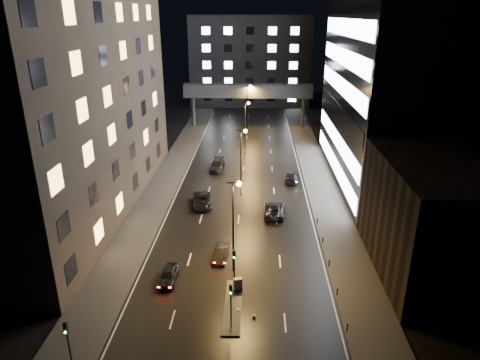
{
  "coord_description": "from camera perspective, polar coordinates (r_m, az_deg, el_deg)",
  "views": [
    {
      "loc": [
        2.3,
        -30.58,
        25.41
      ],
      "look_at": [
        0.03,
        24.11,
        4.0
      ],
      "focal_mm": 32.0,
      "sensor_mm": 36.0,
      "label": 1
    }
  ],
  "objects": [
    {
      "name": "ground",
      "position": [
        75.05,
        0.48,
        1.57
      ],
      "size": [
        160.0,
        160.0,
        0.0
      ],
      "primitive_type": "plane",
      "color": "black",
      "rests_on": "ground"
    },
    {
      "name": "sidewalk_left",
      "position": [
        71.84,
        -9.67,
        0.4
      ],
      "size": [
        5.0,
        110.0,
        0.15
      ],
      "primitive_type": "cube",
      "color": "#383533",
      "rests_on": "ground"
    },
    {
      "name": "sidewalk_right",
      "position": [
        71.04,
        10.47,
        0.1
      ],
      "size": [
        5.0,
        110.0,
        0.15
      ],
      "primitive_type": "cube",
      "color": "#383533",
      "rests_on": "ground"
    },
    {
      "name": "building_left",
      "position": [
        60.19,
        -22.74,
        14.63
      ],
      "size": [
        15.0,
        48.0,
        40.0
      ],
      "primitive_type": "cube",
      "color": "#2D2319",
      "rests_on": "ground"
    },
    {
      "name": "building_right_low",
      "position": [
        47.5,
        24.1,
        -4.75
      ],
      "size": [
        10.0,
        18.0,
        12.0
      ],
      "primitive_type": "cube",
      "color": "black",
      "rests_on": "ground"
    },
    {
      "name": "building_right_glass",
      "position": [
        70.4,
        22.27,
        17.51
      ],
      "size": [
        20.0,
        36.0,
        45.0
      ],
      "primitive_type": "cube",
      "color": "black",
      "rests_on": "ground"
    },
    {
      "name": "building_far",
      "position": [
        129.25,
        1.4,
        15.62
      ],
      "size": [
        34.0,
        14.0,
        25.0
      ],
      "primitive_type": "cube",
      "color": "#333335",
      "rests_on": "ground"
    },
    {
      "name": "skybridge",
      "position": [
        102.04,
        1.07,
        11.73
      ],
      "size": [
        30.0,
        3.0,
        10.0
      ],
      "color": "#333335",
      "rests_on": "ground"
    },
    {
      "name": "median_island",
      "position": [
        41.32,
        -0.93,
        -16.46
      ],
      "size": [
        1.6,
        8.0,
        0.15
      ],
      "primitive_type": "cube",
      "color": "#383533",
      "rests_on": "ground"
    },
    {
      "name": "traffic_signal_near",
      "position": [
        41.62,
        -0.76,
        -11.07
      ],
      "size": [
        0.28,
        0.34,
        4.4
      ],
      "color": "black",
      "rests_on": "median_island"
    },
    {
      "name": "traffic_signal_far",
      "position": [
        37.1,
        -1.23,
        -15.62
      ],
      "size": [
        0.28,
        0.34,
        4.4
      ],
      "color": "black",
      "rests_on": "median_island"
    },
    {
      "name": "traffic_signal_corner",
      "position": [
        36.04,
        -22.01,
        -19.06
      ],
      "size": [
        0.28,
        0.34,
        4.4
      ],
      "color": "black",
      "rests_on": "ground"
    },
    {
      "name": "bollard_row",
      "position": [
        45.39,
        12.29,
        -12.56
      ],
      "size": [
        0.12,
        25.12,
        0.9
      ],
      "color": "black",
      "rests_on": "ground"
    },
    {
      "name": "streetlight_near",
      "position": [
        43.02,
        -0.71,
        -4.72
      ],
      "size": [
        1.45,
        0.5,
        10.15
      ],
      "color": "black",
      "rests_on": "ground"
    },
    {
      "name": "streetlight_mid_a",
      "position": [
        61.59,
        0.27,
        3.48
      ],
      "size": [
        1.45,
        0.5,
        10.15
      ],
      "color": "black",
      "rests_on": "ground"
    },
    {
      "name": "streetlight_mid_b",
      "position": [
        80.85,
        0.8,
        7.83
      ],
      "size": [
        1.45,
        0.5,
        10.15
      ],
      "color": "black",
      "rests_on": "ground"
    },
    {
      "name": "streetlight_far",
      "position": [
        100.4,
        1.13,
        10.5
      ],
      "size": [
        1.45,
        0.5,
        10.15
      ],
      "color": "black",
      "rests_on": "ground"
    },
    {
      "name": "car_away_a",
      "position": [
        44.86,
        -9.52,
        -12.38
      ],
      "size": [
        1.78,
        4.19,
        1.41
      ],
      "primitive_type": "imported",
      "rotation": [
        0.0,
        0.0,
        -0.03
      ],
      "color": "black",
      "rests_on": "ground"
    },
    {
      "name": "car_away_b",
      "position": [
        48.01,
        -2.54,
        -9.69
      ],
      "size": [
        1.74,
        4.12,
        1.32
      ],
      "primitive_type": "imported",
      "rotation": [
        0.0,
        0.0,
        -0.08
      ],
      "color": "black",
      "rests_on": "ground"
    },
    {
      "name": "car_away_c",
      "position": [
        60.56,
        -5.08,
        -2.73
      ],
      "size": [
        3.3,
        5.86,
        1.54
      ],
      "primitive_type": "imported",
      "rotation": [
        0.0,
        0.0,
        0.14
      ],
      "color": "black",
      "rests_on": "ground"
    },
    {
      "name": "car_away_d",
      "position": [
        74.2,
        -3.04,
        1.95
      ],
      "size": [
        2.35,
        5.5,
        1.58
      ],
      "primitive_type": "imported",
      "rotation": [
        0.0,
        0.0,
        -0.02
      ],
      "color": "black",
      "rests_on": "ground"
    },
    {
      "name": "car_toward_a",
      "position": [
        57.75,
        4.6,
        -3.97
      ],
      "size": [
        2.84,
        5.62,
        1.52
      ],
      "primitive_type": "imported",
      "rotation": [
        0.0,
        0.0,
        3.08
      ],
      "color": "black",
      "rests_on": "ground"
    },
    {
      "name": "car_toward_b",
      "position": [
        69.43,
        6.91,
        0.35
      ],
      "size": [
        2.55,
        4.99,
        1.39
      ],
      "primitive_type": "imported",
      "rotation": [
        0.0,
        0.0,
        3.01
      ],
      "color": "black",
      "rests_on": "ground"
    },
    {
      "name": "utility_cabinet",
      "position": [
        42.71,
        -0.29,
        -13.76
      ],
      "size": [
        0.95,
        0.76,
        1.38
      ],
      "primitive_type": "cube",
      "rotation": [
        0.0,
        0.0,
        0.36
      ],
      "color": "#49494B",
      "rests_on": "median_island"
    },
    {
      "name": "cone_a",
      "position": [
        40.63,
        -0.3,
        -16.93
      ],
      "size": [
        0.36,
        0.36,
        0.46
      ],
      "primitive_type": "cone",
      "rotation": [
        0.0,
        0.0,
        -0.0
      ],
      "color": "#FF490D",
      "rests_on": "ground"
    },
    {
      "name": "cone_b",
      "position": [
        39.97,
        1.9,
        -17.67
      ],
      "size": [
        0.39,
        0.39,
        0.49
      ],
      "primitive_type": "cone",
      "rotation": [
        0.0,
        0.0,
        -0.13
      ],
      "color": "#F4310C",
      "rests_on": "ground"
    }
  ]
}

